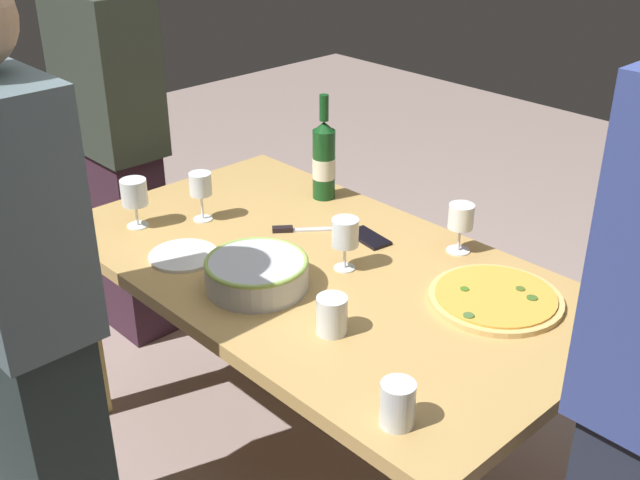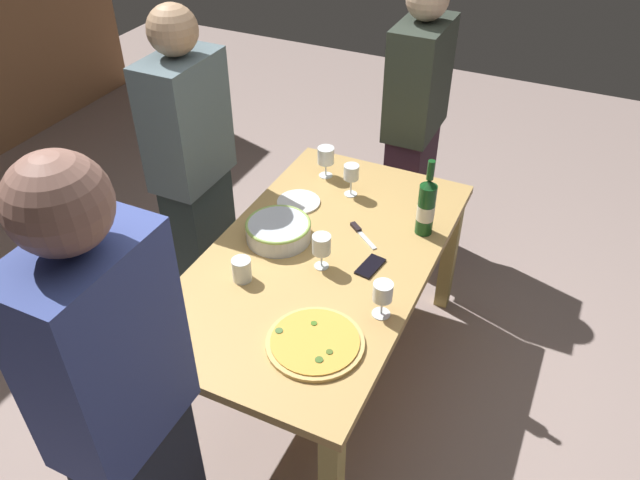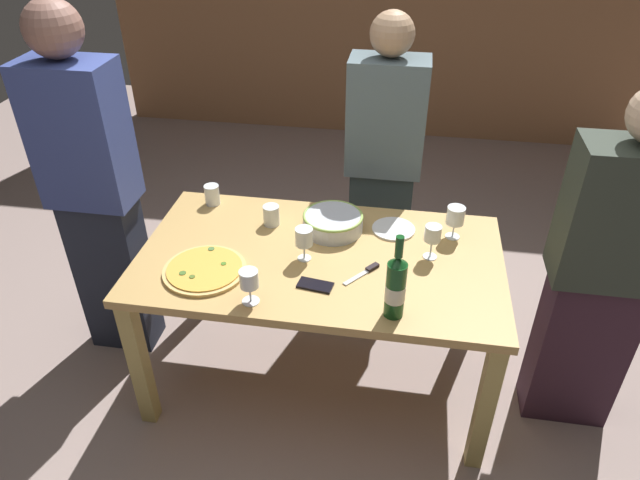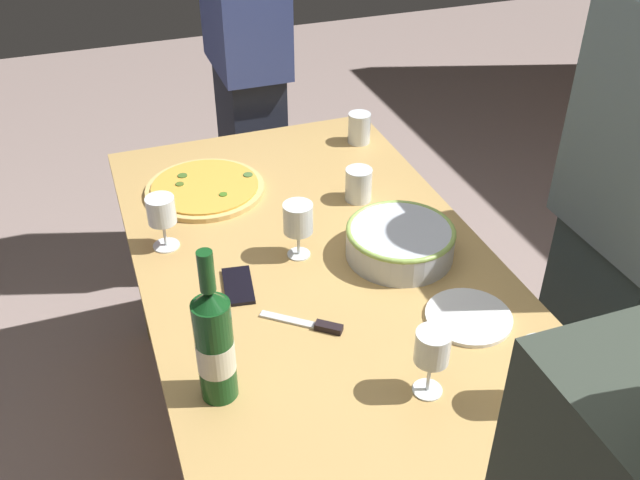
% 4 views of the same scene
% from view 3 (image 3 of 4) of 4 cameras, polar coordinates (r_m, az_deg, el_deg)
% --- Properties ---
extents(ground_plane, '(8.00, 8.00, 0.00)m').
position_cam_3_polar(ground_plane, '(3.03, 0.00, -13.12)').
color(ground_plane, gray).
extents(dining_table, '(1.60, 0.90, 0.75)m').
position_cam_3_polar(dining_table, '(2.59, 0.00, -3.18)').
color(dining_table, tan).
rests_on(dining_table, ground).
extents(pizza, '(0.35, 0.35, 0.02)m').
position_cam_3_polar(pizza, '(2.48, -11.40, -2.92)').
color(pizza, '#DDB469').
rests_on(pizza, dining_table).
extents(serving_bowl, '(0.28, 0.28, 0.08)m').
position_cam_3_polar(serving_bowl, '(2.67, 1.29, 1.84)').
color(serving_bowl, silver).
rests_on(serving_bowl, dining_table).
extents(wine_bottle, '(0.08, 0.08, 0.36)m').
position_cam_3_polar(wine_bottle, '(2.16, 7.53, -4.58)').
color(wine_bottle, '#13451B').
rests_on(wine_bottle, dining_table).
extents(wine_glass_near_pizza, '(0.07, 0.07, 0.16)m').
position_cam_3_polar(wine_glass_near_pizza, '(2.50, 11.15, 0.54)').
color(wine_glass_near_pizza, white).
rests_on(wine_glass_near_pizza, dining_table).
extents(wine_glass_by_bottle, '(0.08, 0.08, 0.16)m').
position_cam_3_polar(wine_glass_by_bottle, '(2.66, 13.31, 2.25)').
color(wine_glass_by_bottle, white).
rests_on(wine_glass_by_bottle, dining_table).
extents(wine_glass_far_left, '(0.07, 0.07, 0.15)m').
position_cam_3_polar(wine_glass_far_left, '(2.23, -7.06, -4.04)').
color(wine_glass_far_left, white).
rests_on(wine_glass_far_left, dining_table).
extents(wine_glass_far_right, '(0.08, 0.08, 0.15)m').
position_cam_3_polar(wine_glass_far_right, '(2.45, -1.60, 0.25)').
color(wine_glass_far_right, white).
rests_on(wine_glass_far_right, dining_table).
extents(cup_amber, '(0.07, 0.07, 0.10)m').
position_cam_3_polar(cup_amber, '(2.93, -10.67, 4.44)').
color(cup_amber, white).
rests_on(cup_amber, dining_table).
extents(cup_ceramic, '(0.08, 0.08, 0.10)m').
position_cam_3_polar(cup_ceramic, '(2.73, -4.86, 2.47)').
color(cup_ceramic, white).
rests_on(cup_ceramic, dining_table).
extents(side_plate, '(0.20, 0.20, 0.01)m').
position_cam_3_polar(side_plate, '(2.72, 7.32, 1.09)').
color(side_plate, white).
rests_on(side_plate, dining_table).
extents(cell_phone, '(0.15, 0.09, 0.01)m').
position_cam_3_polar(cell_phone, '(2.35, -0.48, -4.51)').
color(cell_phone, black).
rests_on(cell_phone, dining_table).
extents(pizza_knife, '(0.14, 0.17, 0.02)m').
position_cam_3_polar(pizza_knife, '(2.43, 4.59, -3.13)').
color(pizza_knife, silver).
rests_on(pizza_knife, dining_table).
extents(person_host, '(0.39, 0.24, 1.77)m').
position_cam_3_polar(person_host, '(2.88, -21.52, 4.40)').
color(person_host, '#222737').
rests_on(person_host, ground).
extents(person_guest_left, '(0.40, 0.24, 1.62)m').
position_cam_3_polar(person_guest_left, '(3.14, 6.31, 7.38)').
color(person_guest_left, '#243030').
rests_on(person_guest_left, ground).
extents(person_guest_right, '(0.44, 0.24, 1.59)m').
position_cam_3_polar(person_guest_right, '(2.60, 26.37, -3.10)').
color(person_guest_right, '#351E2C').
rests_on(person_guest_right, ground).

